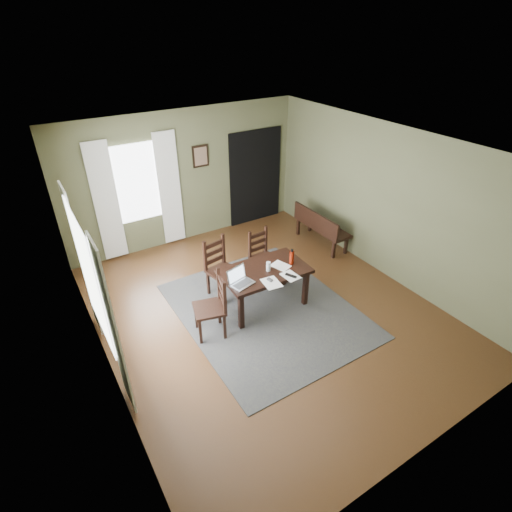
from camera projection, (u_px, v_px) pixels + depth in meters
ground at (266, 311)px, 6.61m from camera, size 5.00×6.00×0.01m
room_shell at (267, 211)px, 5.66m from camera, size 5.02×6.02×2.71m
rug at (266, 310)px, 6.60m from camera, size 2.60×3.20×0.01m
dining_table at (264, 274)px, 6.41m from camera, size 1.42×0.88×0.70m
chair_end at (213, 306)px, 5.89m from camera, size 0.55×0.55×1.03m
chair_back_left at (220, 269)px, 6.75m from camera, size 0.53×0.53×1.04m
chair_back_right at (262, 256)px, 7.17m from camera, size 0.45×0.45×0.95m
bench at (320, 225)px, 8.25m from camera, size 0.44×1.35×0.76m
laptop at (240, 279)px, 6.02m from camera, size 0.41×0.36×0.24m
computer_mouse at (270, 280)px, 6.10m from camera, size 0.07×0.10×0.03m
tv_remote at (291, 276)px, 6.20m from camera, size 0.13×0.19×0.02m
drinking_glass at (268, 266)px, 6.30m from camera, size 0.09×0.09×0.16m
water_bottle at (292, 257)px, 6.46m from camera, size 0.09×0.09×0.27m
paper_b at (290, 276)px, 6.21m from camera, size 0.24×0.30×0.00m
paper_d at (281, 266)px, 6.46m from camera, size 0.31×0.35×0.00m
paper_e at (271, 283)px, 6.05m from camera, size 0.28×0.35×0.00m
window_left at (89, 277)px, 4.88m from camera, size 0.01×1.30×1.70m
window_back at (137, 183)px, 7.54m from camera, size 1.00×0.01×1.50m
curtain_left_near at (114, 330)px, 4.43m from camera, size 0.03×0.48×2.30m
curtain_left_far at (82, 263)px, 5.62m from camera, size 0.03×0.48×2.30m
curtain_back_left at (106, 203)px, 7.37m from camera, size 0.44×0.03×2.30m
curtain_back_right at (170, 190)px, 7.93m from camera, size 0.44×0.03×2.30m
framed_picture at (200, 156)px, 7.99m from camera, size 0.34×0.03×0.44m
doorway_back at (255, 177)px, 8.95m from camera, size 1.30×0.03×2.10m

